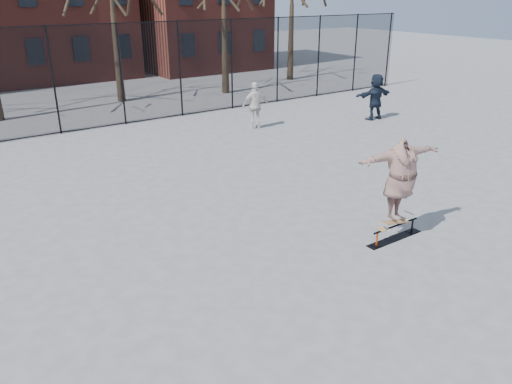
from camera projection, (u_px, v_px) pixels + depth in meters
ground at (307, 265)px, 10.05m from camera, size 100.00×100.00×0.00m
skate_rail at (395, 233)px, 11.04m from camera, size 1.56×0.24×0.34m
skateboard at (395, 223)px, 10.93m from camera, size 0.86×0.21×0.10m
skater at (400, 182)px, 10.57m from camera, size 2.29×0.78×1.83m
bystander_white at (255, 105)px, 19.64m from camera, size 1.16×0.69×1.85m
bystander_navy at (376, 97)px, 21.02m from camera, size 1.83×0.75×1.93m
fence at (91, 76)px, 19.18m from camera, size 34.03×0.07×4.00m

